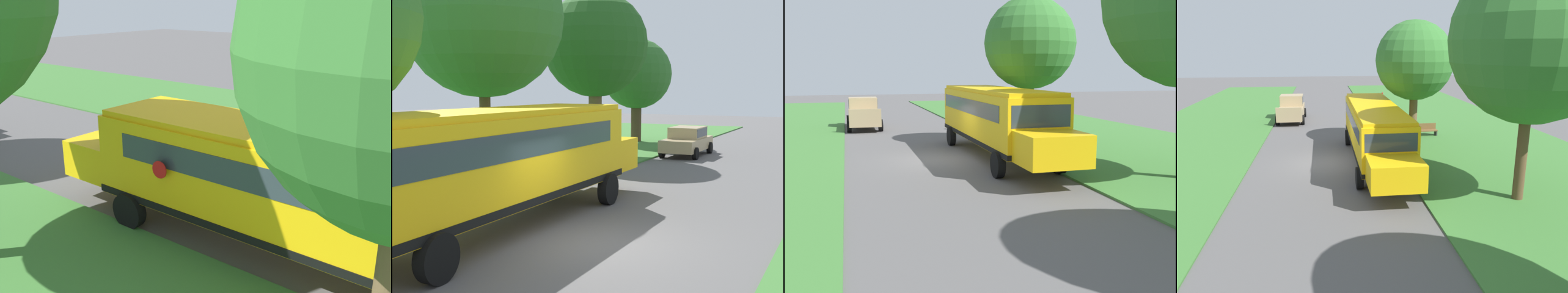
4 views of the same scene
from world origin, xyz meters
TOP-DOWN VIEW (x-y plane):
  - ground_plane at (0.00, 0.00)m, footprint 120.00×120.00m
  - school_bus at (-2.76, 0.23)m, footprint 2.84×12.42m

SIDE VIEW (x-z plane):
  - ground_plane at x=0.00m, z-range 0.00..0.00m
  - school_bus at x=-2.76m, z-range 0.34..3.50m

